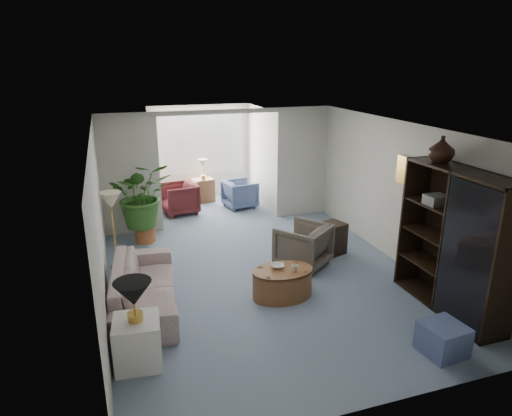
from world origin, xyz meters
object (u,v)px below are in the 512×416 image
object	(u,v)px
ottoman	(443,339)
sunroom_chair_maroon	(179,199)
entertainment_cabinet	(455,242)
sunroom_table	(204,190)
coffee_cup	(295,268)
end_table	(138,342)
side_table_dark	(331,239)
cabinet_urn	(442,149)
sunroom_chair_blue	(240,194)
plant_pot	(145,234)
framed_picture	(409,172)
coffee_table	(282,283)
wingback_chair	(303,245)
table_lamp	(133,294)
floor_lamp	(111,200)
sofa	(144,286)
coffee_bowl	(277,266)

from	to	relation	value
ottoman	sunroom_chair_maroon	xyz separation A→B (m)	(-2.22, 6.43, 0.17)
entertainment_cabinet	sunroom_table	bearing A→B (deg)	109.83
coffee_cup	end_table	bearing A→B (deg)	-159.79
side_table_dark	sunroom_table	distance (m)	4.29
cabinet_urn	sunroom_chair_blue	world-z (taller)	cabinet_urn
plant_pot	coffee_cup	bearing A→B (deg)	-57.40
sunroom_table	framed_picture	bearing A→B (deg)	-62.61
end_table	sunroom_chair_maroon	size ratio (longest dim) A/B	0.74
framed_picture	coffee_table	distance (m)	2.84
plant_pot	framed_picture	bearing A→B (deg)	-31.23
cabinet_urn	plant_pot	world-z (taller)	cabinet_urn
wingback_chair	table_lamp	bearing A→B (deg)	-4.79
framed_picture	table_lamp	bearing A→B (deg)	-163.43
table_lamp	sunroom_chair_maroon	size ratio (longest dim) A/B	0.55
side_table_dark	floor_lamp	bearing A→B (deg)	171.28
sofa	plant_pot	world-z (taller)	sofa
entertainment_cabinet	plant_pot	bearing A→B (deg)	134.63
entertainment_cabinet	cabinet_urn	xyz separation A→B (m)	(0.00, 0.50, 1.23)
wingback_chair	plant_pot	bearing A→B (deg)	-75.64
plant_pot	sunroom_chair_maroon	bearing A→B (deg)	58.67
floor_lamp	cabinet_urn	xyz separation A→B (m)	(4.55, -2.39, 1.02)
coffee_bowl	sunroom_chair_blue	bearing A→B (deg)	81.03
coffee_table	plant_pot	size ratio (longest dim) A/B	2.37
table_lamp	cabinet_urn	world-z (taller)	cabinet_urn
framed_picture	floor_lamp	size ratio (longest dim) A/B	1.39
framed_picture	sunroom_chair_maroon	distance (m)	5.39
ottoman	sunroom_chair_maroon	distance (m)	6.81
entertainment_cabinet	end_table	bearing A→B (deg)	178.78
sunroom_chair_maroon	sunroom_table	xyz separation A→B (m)	(0.75, 0.75, -0.07)
table_lamp	coffee_bowl	xyz separation A→B (m)	(2.18, 1.08, -0.47)
wingback_chair	entertainment_cabinet	size ratio (longest dim) A/B	0.40
entertainment_cabinet	sunroom_chair_blue	distance (m)	5.80
floor_lamp	side_table_dark	distance (m)	4.00
end_table	coffee_cup	xyz separation A→B (m)	(2.38, 0.88, 0.21)
sofa	sunroom_chair_maroon	world-z (taller)	sunroom_chair_maroon
end_table	sunroom_chair_blue	bearing A→B (deg)	62.23
ottoman	plant_pot	world-z (taller)	ottoman
sofa	sunroom_chair_blue	xyz separation A→B (m)	(2.68, 4.11, 0.01)
sofa	framed_picture	bearing A→B (deg)	-83.99
coffee_cup	sunroom_table	distance (m)	5.34
end_table	floor_lamp	distance (m)	2.96
wingback_chair	sunroom_chair_blue	size ratio (longest dim) A/B	1.13
framed_picture	cabinet_urn	xyz separation A→B (m)	(-0.23, -0.97, 0.57)
plant_pot	sunroom_table	world-z (taller)	sunroom_table
wingback_chair	plant_pot	distance (m)	3.25
framed_picture	coffee_cup	distance (m)	2.59
floor_lamp	ottoman	distance (m)	5.42
ottoman	framed_picture	bearing A→B (deg)	66.31
table_lamp	side_table_dark	world-z (taller)	table_lamp
end_table	table_lamp	world-z (taller)	table_lamp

